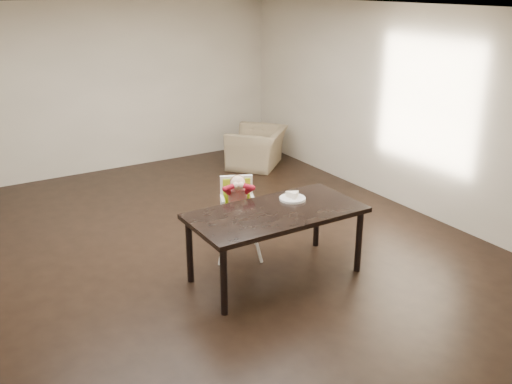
# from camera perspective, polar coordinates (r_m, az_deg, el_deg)

# --- Properties ---
(ground) EXTENTS (7.00, 7.00, 0.00)m
(ground) POSITION_cam_1_polar(r_m,az_deg,el_deg) (6.80, -5.29, -5.53)
(ground) COLOR black
(ground) RESTS_ON ground
(room_walls) EXTENTS (6.02, 7.02, 2.71)m
(room_walls) POSITION_cam_1_polar(r_m,az_deg,el_deg) (6.22, -5.85, 10.02)
(room_walls) COLOR #C1B6A0
(room_walls) RESTS_ON ground
(dining_table) EXTENTS (1.80, 0.90, 0.75)m
(dining_table) POSITION_cam_1_polar(r_m,az_deg,el_deg) (5.87, 2.02, -2.61)
(dining_table) COLOR black
(dining_table) RESTS_ON ground
(high_chair) EXTENTS (0.53, 0.53, 0.96)m
(high_chair) POSITION_cam_1_polar(r_m,az_deg,el_deg) (6.36, -1.86, -0.68)
(high_chair) COLOR white
(high_chair) RESTS_ON ground
(plate) EXTENTS (0.34, 0.34, 0.08)m
(plate) POSITION_cam_1_polar(r_m,az_deg,el_deg) (6.14, 3.69, -0.50)
(plate) COLOR white
(plate) RESTS_ON dining_table
(armchair) EXTENTS (1.15, 1.13, 0.86)m
(armchair) POSITION_cam_1_polar(r_m,az_deg,el_deg) (9.59, 0.10, 5.09)
(armchair) COLOR #978360
(armchair) RESTS_ON ground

